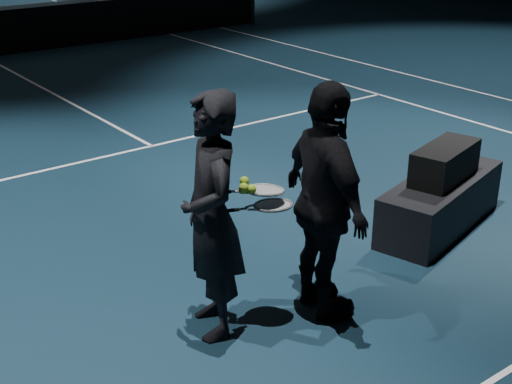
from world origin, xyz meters
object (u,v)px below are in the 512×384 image
Objects in this scene: player_b at (325,203)px; racket_lower at (273,205)px; player_bench at (440,203)px; tennis_balls at (247,187)px; player_a at (212,217)px; racket_upper at (265,190)px; racket_bag at (445,163)px.

player_b is 0.40m from racket_lower.
player_bench is 2.42× the size of racket_lower.
racket_lower is 0.25m from tennis_balls.
player_a is at bearing 160.86° from tennis_balls.
tennis_balls is at bearing 82.73° from player_b.
racket_upper reaches higher than racket_lower.
player_a is (-2.69, -0.13, 0.66)m from player_bench.
racket_bag is 2.50m from tennis_balls.
racket_upper reaches higher than player_bench.
racket_lower is (-2.27, -0.28, 0.69)m from player_bench.
player_a is at bearing -178.29° from racket_upper.
racket_bag is 6.86× the size of tennis_balls.
player_b reaches higher than racket_bag.
racket_upper is 0.16m from tennis_balls.
player_a is 1.00× the size of player_b.
racket_bag is 0.46× the size of player_b.
player_b is 2.66× the size of racket_lower.
player_b is at bearing 177.39° from player_bench.
racket_lower is at bearing 83.21° from player_b.
racket_upper is (-0.41, 0.19, 0.14)m from player_b.
player_a reaches higher than tennis_balls.
player_a is 0.85m from player_b.
racket_bag is 2.35m from racket_upper.
player_a is at bearing 167.55° from player_bench.
tennis_balls is at bearing 169.76° from racket_bag.
racket_bag is 1.21× the size of racket_lower.
racket_lower reaches higher than racket_bag.
racket_lower is (-2.27, -0.28, 0.28)m from racket_bag.
player_bench is 2.05m from player_b.
racket_lower is 0.12m from racket_upper.
racket_lower is at bearing 171.95° from player_bench.
racket_bag is (0.00, 0.00, 0.41)m from player_bench.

